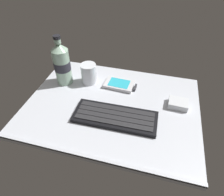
{
  "coord_description": "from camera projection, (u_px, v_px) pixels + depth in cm",
  "views": [
    {
      "loc": [
        13.69,
        -51.36,
        50.72
      ],
      "look_at": [
        0.0,
        0.0,
        3.0
      ],
      "focal_mm": 31.15,
      "sensor_mm": 36.0,
      "label": 1
    }
  ],
  "objects": [
    {
      "name": "handheld_device",
      "position": [
        121.0,
        85.0,
        0.81
      ],
      "size": [
        13.1,
        8.26,
        1.5
      ],
      "color": "silver",
      "rests_on": "ground_plane"
    },
    {
      "name": "ground_plane",
      "position": [
        112.0,
        106.0,
        0.74
      ],
      "size": [
        64.0,
        48.0,
        2.8
      ],
      "color": "silver"
    },
    {
      "name": "water_bottle",
      "position": [
        62.0,
        64.0,
        0.78
      ],
      "size": [
        6.73,
        6.73,
        20.8
      ],
      "color": "#9EC1A8",
      "rests_on": "ground_plane"
    },
    {
      "name": "charger_block",
      "position": [
        178.0,
        104.0,
        0.72
      ],
      "size": [
        7.24,
        5.91,
        2.4
      ],
      "primitive_type": "cube",
      "rotation": [
        0.0,
        0.0,
        -0.04
      ],
      "color": "silver",
      "rests_on": "ground_plane"
    },
    {
      "name": "keyboard",
      "position": [
        115.0,
        117.0,
        0.67
      ],
      "size": [
        29.21,
        11.57,
        1.7
      ],
      "color": "black",
      "rests_on": "ground_plane"
    },
    {
      "name": "juice_cup",
      "position": [
        89.0,
        74.0,
        0.81
      ],
      "size": [
        6.4,
        6.4,
        8.5
      ],
      "color": "silver",
      "rests_on": "ground_plane"
    }
  ]
}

